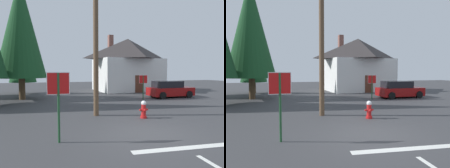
% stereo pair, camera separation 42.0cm
% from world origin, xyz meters
% --- Properties ---
extents(ground_plane, '(80.00, 80.00, 0.10)m').
position_xyz_m(ground_plane, '(0.00, 0.00, -0.05)').
color(ground_plane, '#38383A').
extents(lane_stop_bar, '(3.49, 0.62, 0.01)m').
position_xyz_m(lane_stop_bar, '(0.38, -1.72, 0.00)').
color(lane_stop_bar, silver).
rests_on(lane_stop_bar, ground).
extents(stop_sign_near, '(0.76, 0.08, 2.41)m').
position_xyz_m(stop_sign_near, '(-3.38, -0.00, 1.73)').
color(stop_sign_near, '#1E4C28').
rests_on(stop_sign_near, ground).
extents(fire_hydrant, '(0.46, 0.40, 0.92)m').
position_xyz_m(fire_hydrant, '(1.01, 2.41, 0.45)').
color(fire_hydrant, red).
rests_on(fire_hydrant, ground).
extents(utility_pole, '(1.60, 0.28, 7.65)m').
position_xyz_m(utility_pole, '(-1.21, 3.77, 4.00)').
color(utility_pole, brown).
rests_on(utility_pole, ground).
extents(stop_sign_far, '(0.67, 0.29, 2.12)m').
position_xyz_m(stop_sign_far, '(4.14, 8.80, 1.50)').
color(stop_sign_far, '#1E4C28').
rests_on(stop_sign_far, ground).
extents(house, '(8.82, 7.07, 7.11)m').
position_xyz_m(house, '(6.03, 17.13, 3.42)').
color(house, silver).
rests_on(house, ground).
extents(parked_car, '(4.19, 2.15, 1.55)m').
position_xyz_m(parked_car, '(7.20, 9.45, 0.74)').
color(parked_car, maroon).
rests_on(parked_car, ground).
extents(pine_tree_tall_left, '(4.17, 4.17, 10.44)m').
position_xyz_m(pine_tree_tall_left, '(-5.90, 11.88, 6.14)').
color(pine_tree_tall_left, '#4C3823').
rests_on(pine_tree_tall_left, ground).
extents(pine_tree_short_left, '(2.81, 2.81, 7.04)m').
position_xyz_m(pine_tree_short_left, '(-6.35, 16.81, 4.14)').
color(pine_tree_short_left, '#4C3823').
rests_on(pine_tree_short_left, ground).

